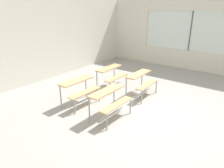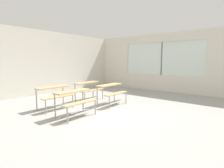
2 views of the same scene
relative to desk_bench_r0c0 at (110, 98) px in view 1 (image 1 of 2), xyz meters
name	(u,v)px [view 1 (image 1 of 2)]	position (x,y,z in m)	size (l,w,h in m)	color
ground	(143,115)	(0.68, -0.59, -0.59)	(10.00, 9.00, 0.05)	#9E9E99
wall_back	(37,42)	(0.68, 3.91, 0.94)	(10.00, 0.12, 3.00)	silver
wall_right	(205,38)	(5.68, -0.73, 0.88)	(0.12, 9.00, 3.00)	silver
desk_bench_r0c0	(110,98)	(0.00, 0.00, 0.00)	(1.11, 0.60, 0.74)	tan
desk_bench_r0c1	(141,79)	(1.71, 0.05, 0.00)	(1.11, 0.60, 0.74)	tan
desk_bench_r1c0	(80,87)	(0.08, 1.16, 0.00)	(1.11, 0.60, 0.74)	tan
desk_bench_r1c1	(112,73)	(1.67, 1.21, 0.00)	(1.11, 0.61, 0.74)	tan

